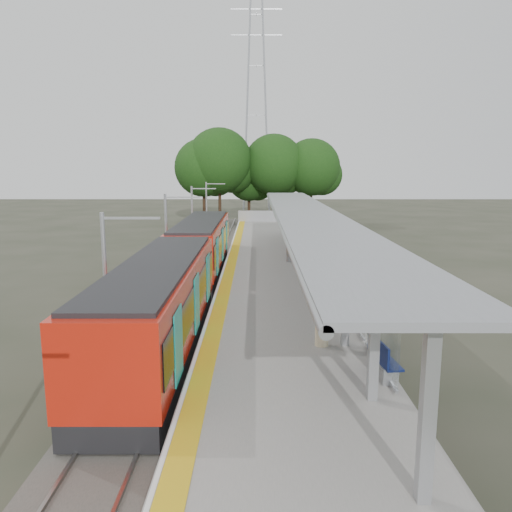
{
  "coord_description": "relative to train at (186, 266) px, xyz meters",
  "views": [
    {
      "loc": [
        -0.99,
        -10.07,
        6.92
      ],
      "look_at": [
        -1.01,
        15.84,
        2.3
      ],
      "focal_mm": 35.0,
      "sensor_mm": 36.0,
      "label": 1
    }
  ],
  "objects": [
    {
      "name": "canopy",
      "position": [
        6.11,
        1.83,
        2.15
      ],
      "size": [
        3.27,
        38.0,
        3.66
      ],
      "color": "#9EA0A5",
      "rests_on": "platform"
    },
    {
      "name": "catenary_masts",
      "position": [
        -1.72,
        4.65,
        0.86
      ],
      "size": [
        2.08,
        48.16,
        5.4
      ],
      "color": "#9EA0A5",
      "rests_on": "ground"
    },
    {
      "name": "ground",
      "position": [
        4.5,
        -14.35,
        -2.05
      ],
      "size": [
        200.0,
        200.0,
        0.0
      ],
      "primitive_type": "plane",
      "color": "#474438",
      "rests_on": "ground"
    },
    {
      "name": "info_pillar_near",
      "position": [
        5.71,
        -8.4,
        -0.17
      ],
      "size": [
        0.46,
        0.46,
        2.03
      ],
      "rotation": [
        0.0,
        0.0,
        0.43
      ],
      "color": "beige",
      "rests_on": "platform"
    },
    {
      "name": "train",
      "position": [
        0.0,
        0.0,
        0.0
      ],
      "size": [
        2.74,
        27.6,
        3.62
      ],
      "color": "black",
      "rests_on": "ground"
    },
    {
      "name": "litter_bin",
      "position": [
        5.63,
        6.74,
        -0.56
      ],
      "size": [
        0.59,
        0.59,
        0.99
      ],
      "primitive_type": "cylinder",
      "rotation": [
        0.0,
        0.0,
        0.25
      ],
      "color": "#9EA0A5",
      "rests_on": "platform"
    },
    {
      "name": "tactile_strip",
      "position": [
        1.95,
        5.65,
        -1.04
      ],
      "size": [
        0.6,
        50.0,
        0.02
      ],
      "primitive_type": "cube",
      "color": "gold",
      "rests_on": "platform"
    },
    {
      "name": "bench_mid",
      "position": [
        7.12,
        -2.7,
        -0.55
      ],
      "size": [
        0.86,
        1.47,
        0.96
      ],
      "rotation": [
        0.0,
        0.0,
        -0.32
      ],
      "color": "#0F1A4E",
      "rests_on": "platform"
    },
    {
      "name": "end_fence",
      "position": [
        4.5,
        30.6,
        -0.45
      ],
      "size": [
        6.0,
        0.1,
        1.2
      ],
      "primitive_type": "cube",
      "color": "#9EA0A5",
      "rests_on": "platform"
    },
    {
      "name": "pylon",
      "position": [
        3.5,
        58.65,
        16.95
      ],
      "size": [
        8.0,
        4.0,
        38.0
      ],
      "primitive_type": null,
      "color": "#9EA0A5",
      "rests_on": "ground"
    },
    {
      "name": "bench_far",
      "position": [
        6.79,
        11.73,
        -0.53
      ],
      "size": [
        0.83,
        1.51,
        0.99
      ],
      "rotation": [
        0.0,
        0.0,
        0.28
      ],
      "color": "#0F1A4E",
      "rests_on": "platform"
    },
    {
      "name": "bench_near",
      "position": [
        7.1,
        -10.91,
        -0.47
      ],
      "size": [
        0.67,
        1.66,
        1.1
      ],
      "rotation": [
        0.0,
        0.0,
        0.11
      ],
      "color": "#0F1A4E",
      "rests_on": "platform"
    },
    {
      "name": "platform",
      "position": [
        4.5,
        5.65,
        -1.55
      ],
      "size": [
        6.0,
        50.0,
        1.0
      ],
      "primitive_type": "cube",
      "color": "gray",
      "rests_on": "ground"
    },
    {
      "name": "tree_cluster",
      "position": [
        2.81,
        36.97,
        4.99
      ],
      "size": [
        20.11,
        9.68,
        11.57
      ],
      "color": "#382316",
      "rests_on": "ground"
    },
    {
      "name": "info_pillar_far",
      "position": [
        6.37,
        9.27,
        -0.32
      ],
      "size": [
        0.38,
        0.38,
        1.7
      ],
      "rotation": [
        0.0,
        0.0,
        -0.27
      ],
      "color": "beige",
      "rests_on": "platform"
    },
    {
      "name": "trackbed",
      "position": [
        -0.0,
        5.65,
        -1.93
      ],
      "size": [
        3.0,
        70.0,
        0.24
      ],
      "primitive_type": "cube",
      "color": "#59544C",
      "rests_on": "ground"
    }
  ]
}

